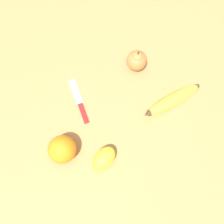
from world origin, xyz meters
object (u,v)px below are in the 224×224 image
banana (172,101)px  pear (137,60)px  orange (62,149)px  lemon (104,159)px  paring_knife (80,102)px

banana → pear: 0.18m
banana → orange: size_ratio=2.53×
lemon → paring_knife: 0.21m
orange → pear: size_ratio=0.95×
banana → pear: size_ratio=2.40×
orange → lemon: orange is taller
lemon → pear: bearing=-70.6°
banana → orange: 0.39m
orange → paring_knife: 0.17m
lemon → paring_knife: lemon is taller
pear → paring_knife: bearing=73.6°
banana → lemon: size_ratio=2.38×
orange → banana: bearing=-117.0°
orange → paring_knife: (0.07, -0.15, -0.04)m
banana → paring_knife: bearing=-29.9°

